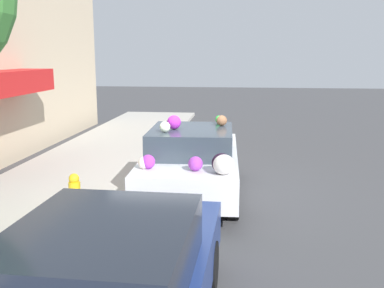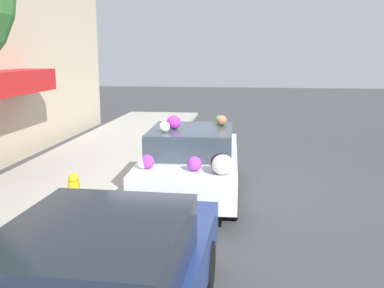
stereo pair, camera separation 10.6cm
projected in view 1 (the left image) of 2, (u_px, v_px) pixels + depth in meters
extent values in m
plane|color=#424244|center=(182.00, 195.00, 9.22)|extent=(60.00, 60.00, 0.00)
cube|color=#B2ADA3|center=(57.00, 187.00, 9.52)|extent=(24.00, 3.20, 0.13)
cube|color=red|center=(5.00, 83.00, 10.46)|extent=(3.44, 0.90, 0.55)
cylinder|color=gold|center=(75.00, 197.00, 7.78)|extent=(0.20, 0.20, 0.55)
sphere|color=gold|center=(74.00, 179.00, 7.71)|extent=(0.18, 0.18, 0.18)
cube|color=silver|center=(192.00, 166.00, 9.08)|extent=(4.21, 1.97, 0.60)
cube|color=#333D47|center=(191.00, 141.00, 8.81)|extent=(1.93, 1.66, 0.49)
cylinder|color=black|center=(161.00, 164.00, 10.45)|extent=(0.65, 0.21, 0.65)
cylinder|color=black|center=(232.00, 165.00, 10.33)|extent=(0.65, 0.21, 0.65)
cylinder|color=black|center=(140.00, 199.00, 7.95)|extent=(0.65, 0.21, 0.65)
cylinder|color=black|center=(234.00, 201.00, 7.82)|extent=(0.65, 0.21, 0.65)
sphere|color=purple|center=(148.00, 162.00, 7.62)|extent=(0.30, 0.30, 0.24)
ellipsoid|color=green|center=(219.00, 119.00, 9.42)|extent=(0.20, 0.19, 0.16)
ellipsoid|color=orange|center=(225.00, 135.00, 10.29)|extent=(0.27, 0.25, 0.18)
ellipsoid|color=#AB39C9|center=(196.00, 131.00, 10.69)|extent=(0.32, 0.31, 0.20)
sphere|color=#8A5E3F|center=(222.00, 121.00, 9.08)|extent=(0.29, 0.29, 0.21)
sphere|color=black|center=(222.00, 163.00, 7.35)|extent=(0.45, 0.45, 0.33)
ellipsoid|color=white|center=(224.00, 165.00, 7.26)|extent=(0.41, 0.38, 0.32)
sphere|color=purple|center=(174.00, 122.00, 8.68)|extent=(0.31, 0.31, 0.27)
sphere|color=white|center=(165.00, 127.00, 8.34)|extent=(0.28, 0.28, 0.20)
sphere|color=white|center=(144.00, 163.00, 7.62)|extent=(0.29, 0.29, 0.21)
ellipsoid|color=black|center=(168.00, 132.00, 10.77)|extent=(0.18, 0.23, 0.14)
ellipsoid|color=blue|center=(187.00, 135.00, 10.34)|extent=(0.17, 0.18, 0.18)
sphere|color=white|center=(219.00, 131.00, 10.64)|extent=(0.29, 0.29, 0.22)
sphere|color=purple|center=(196.00, 164.00, 7.48)|extent=(0.31, 0.31, 0.25)
sphere|color=blue|center=(166.00, 136.00, 9.99)|extent=(0.32, 0.32, 0.23)
cube|color=#1E232D|center=(103.00, 253.00, 3.94)|extent=(1.95, 1.57, 0.54)
cylinder|color=black|center=(84.00, 258.00, 5.66)|extent=(0.62, 0.19, 0.62)
cylinder|color=black|center=(210.00, 266.00, 5.44)|extent=(0.62, 0.19, 0.62)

